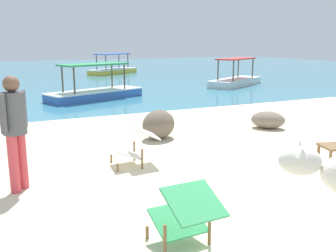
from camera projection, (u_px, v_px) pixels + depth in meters
name	position (u px, v px, depth m)	size (l,w,h in m)	color
sand_beach	(255.00, 222.00, 4.55)	(18.00, 14.00, 0.04)	beige
water_surface	(36.00, 75.00, 24.02)	(60.00, 36.00, 0.03)	teal
deck_chair_near	(135.00, 143.00, 6.49)	(0.82, 0.61, 0.68)	brown
deck_chair_far	(185.00, 213.00, 3.85)	(0.58, 0.79, 0.68)	brown
person_standing	(15.00, 125.00, 5.26)	(0.37, 0.40, 1.62)	#CC3D47
shore_rock_large	(159.00, 124.00, 8.26)	(0.81, 0.62, 0.62)	#6B5B4C
shore_rock_medium	(268.00, 120.00, 9.27)	(0.80, 0.58, 0.41)	gray
boat_blue	(95.00, 91.00, 14.07)	(3.84, 2.35, 1.29)	#3866B7
boat_white	(236.00, 80.00, 18.33)	(3.76, 2.83, 1.29)	white
boat_yellow	(113.00, 69.00, 24.81)	(3.72, 2.93, 1.29)	gold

